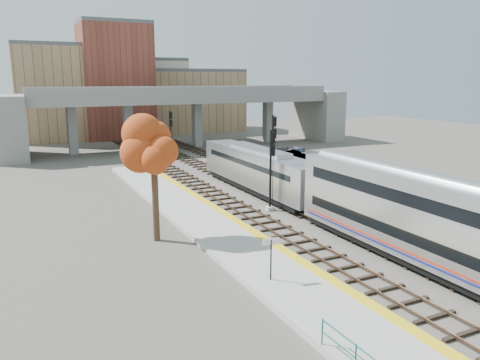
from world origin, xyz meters
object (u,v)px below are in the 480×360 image
coach (463,233)px  car_b (295,155)px  signal_mast_far (171,137)px  signal_mast_mid (273,152)px  locomotive (258,169)px  signal_mast_near (271,172)px  car_a (289,162)px  car_c (299,152)px  tree (153,148)px

coach → car_b: 39.14m
signal_mast_far → signal_mast_mid: bearing=-78.3°
locomotive → signal_mast_near: 6.46m
car_a → car_b: (3.35, 3.99, 0.06)m
car_a → car_b: car_b is taller
signal_mast_far → car_c: size_ratio=1.52×
signal_mast_near → car_a: signal_mast_near is taller
coach → car_c: size_ratio=5.75×
coach → car_a: (9.80, 32.81, -2.21)m
signal_mast_mid → car_b: 17.68m
signal_mast_mid → tree: (-14.58, -9.85, 2.65)m
tree → car_b: (25.72, 23.24, -5.64)m
signal_mast_mid → signal_mast_far: 20.15m
car_b → locomotive: bearing=-164.4°
coach → car_b: size_ratio=6.87×
signal_mast_near → car_b: (15.24, 20.23, -2.58)m
locomotive → coach: coach is taller
locomotive → car_a: (9.80, 10.20, -1.69)m
car_b → car_c: 2.30m
signal_mast_near → coach: bearing=-82.8°
tree → car_c: 37.39m
signal_mast_near → signal_mast_far: signal_mast_near is taller
locomotive → car_c: bearing=46.8°
locomotive → car_a: 14.25m
car_b → signal_mast_near: bearing=-158.6°
car_a → car_b: bearing=52.9°
coach → car_b: (13.14, 36.80, -2.16)m
signal_mast_mid → car_a: bearing=50.3°
coach → tree: (-12.58, 13.56, 3.48)m
coach → signal_mast_mid: size_ratio=3.46×
signal_mast_near → tree: size_ratio=0.78×
coach → signal_mast_far: 43.18m
car_b → car_a: bearing=-161.5°
signal_mast_mid → signal_mast_far: (-4.10, 19.72, -0.44)m
coach → signal_mast_far: (-2.10, 43.13, 0.39)m
tree → locomotive: bearing=35.7°
signal_mast_far → car_c: bearing=-15.7°
signal_mast_mid → coach: bearing=-94.9°
signal_mast_near → car_b: signal_mast_near is taller
car_a → locomotive: bearing=-131.0°
car_b → signal_mast_far: bearing=125.9°
locomotive → car_b: 19.41m
coach → car_b: coach is taller
signal_mast_mid → tree: size_ratio=0.86×
signal_mast_far → coach: bearing=-87.2°
signal_mast_far → locomotive: bearing=-84.2°
locomotive → car_c: 21.70m
tree → signal_mast_mid: bearing=34.0°
coach → tree: 18.82m
signal_mast_mid → car_b: (11.14, 13.39, -2.98)m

